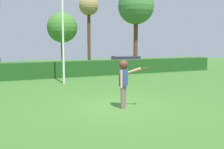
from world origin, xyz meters
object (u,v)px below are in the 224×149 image
Objects in this scene: person at (124,78)px; bare_elm_tree at (89,8)px; frisbee at (145,68)px; oak_tree at (136,7)px; birch_tree at (62,28)px; parked_car_red at (126,62)px; lamppost at (63,26)px.

bare_elm_tree reaches higher than person.
oak_tree reaches higher than frisbee.
birch_tree is (2.60, 18.44, 2.82)m from person.
person is 0.41× the size of parked_car_red.
birch_tree is (-4.08, 6.02, 3.26)m from parked_car_red.
birch_tree reaches higher than frisbee.
birch_tree is at bearing 75.41° from lamppost.
lamppost is at bearing -104.59° from birch_tree.
oak_tree is at bearing 58.60° from person.
parked_car_red is at bearing -131.79° from oak_tree.
person reaches higher than parked_car_red.
lamppost is 9.35m from parked_car_red.
person is at bearing -86.78° from lamppost.
person is at bearing -118.27° from parked_car_red.
oak_tree reaches higher than birch_tree.
lamppost is at bearing -116.49° from bare_elm_tree.
person is at bearing -98.02° from birch_tree.
parked_car_red is at bearing 37.71° from lamppost.
person is 0.86m from frisbee.
lamppost is 1.41× the size of parked_car_red.
birch_tree is at bearing 84.18° from frisbee.
oak_tree reaches higher than lamppost.
lamppost is (-1.08, 7.31, 1.91)m from frisbee.
lamppost is 11.88m from birch_tree.
lamppost reaches higher than birch_tree.
birch_tree is at bearing 124.16° from parked_car_red.
frisbee is 18.80m from oak_tree.
oak_tree reaches higher than parked_car_red.
frisbee is 7.63m from lamppost.
parked_car_red is 6.86m from oak_tree.
person is at bearing 152.61° from frisbee.
oak_tree reaches higher than bare_elm_tree.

